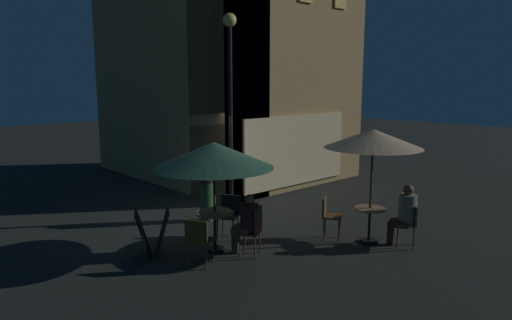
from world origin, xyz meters
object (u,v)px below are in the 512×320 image
(patron_seated_1, at_px, (247,220))
(patio_umbrella_0, at_px, (373,139))
(cafe_chair_1, at_px, (411,221))
(cafe_chair_4, at_px, (229,212))
(cafe_table_1, at_px, (215,222))
(cafe_table_0, at_px, (370,219))
(patron_seated_0, at_px, (405,212))
(cafe_chair_2, at_px, (199,238))
(street_lamp_near_corner, at_px, (230,83))
(patron_standing_2, at_px, (207,185))
(cafe_chair_0, at_px, (329,213))
(cafe_chair_3, at_px, (254,227))
(patio_umbrella_1, at_px, (214,155))
(menu_sandwich_board, at_px, (153,233))

(patron_seated_1, bearing_deg, patio_umbrella_0, -147.05)
(patio_umbrella_0, distance_m, patron_seated_1, 2.99)
(cafe_chair_1, height_order, cafe_chair_4, cafe_chair_4)
(cafe_table_1, relative_size, patron_seated_1, 0.66)
(cafe_table_0, xyz_separation_m, cafe_chair_4, (-1.90, 2.25, 0.05))
(patron_seated_0, distance_m, patron_seated_1, 3.18)
(cafe_chair_2, distance_m, cafe_chair_4, 1.70)
(patio_umbrella_0, xyz_separation_m, cafe_chair_4, (-1.90, 2.25, -1.61))
(street_lamp_near_corner, xyz_separation_m, cafe_table_0, (1.01, -3.25, -2.76))
(cafe_chair_1, distance_m, cafe_chair_2, 4.25)
(cafe_chair_1, distance_m, patron_standing_2, 4.64)
(patio_umbrella_0, height_order, patron_standing_2, patio_umbrella_0)
(cafe_chair_0, xyz_separation_m, cafe_chair_4, (-1.45, 1.53, -0.01))
(street_lamp_near_corner, height_order, cafe_table_1, street_lamp_near_corner)
(cafe_chair_3, bearing_deg, patio_umbrella_1, -0.00)
(menu_sandwich_board, xyz_separation_m, cafe_chair_3, (1.43, -1.30, 0.11))
(cafe_chair_3, distance_m, patron_seated_0, 3.06)
(menu_sandwich_board, bearing_deg, cafe_chair_1, -7.84)
(cafe_table_0, xyz_separation_m, cafe_chair_0, (-0.44, 0.72, 0.06))
(cafe_table_0, height_order, cafe_table_1, cafe_table_1)
(cafe_table_1, bearing_deg, cafe_table_0, -34.20)
(patron_standing_2, bearing_deg, cafe_table_0, -134.13)
(cafe_chair_3, distance_m, cafe_chair_4, 1.21)
(cafe_chair_1, bearing_deg, patron_standing_2, -3.62)
(cafe_chair_3, bearing_deg, street_lamp_near_corner, -58.84)
(street_lamp_near_corner, relative_size, patio_umbrella_0, 2.05)
(menu_sandwich_board, distance_m, patio_umbrella_0, 4.69)
(patron_standing_2, bearing_deg, patron_seated_1, -176.27)
(cafe_chair_1, relative_size, cafe_chair_4, 0.98)
(menu_sandwich_board, height_order, cafe_chair_3, cafe_chair_3)
(street_lamp_near_corner, bearing_deg, cafe_chair_3, -119.46)
(cafe_table_1, distance_m, cafe_chair_1, 3.91)
(menu_sandwich_board, xyz_separation_m, patron_seated_1, (1.36, -1.17, 0.23))
(patio_umbrella_0, height_order, cafe_chair_1, patio_umbrella_0)
(patio_umbrella_1, xyz_separation_m, cafe_chair_3, (0.40, -0.70, -1.35))
(cafe_table_1, height_order, patio_umbrella_1, patio_umbrella_1)
(menu_sandwich_board, xyz_separation_m, patio_umbrella_0, (3.67, -2.38, 1.70))
(cafe_chair_1, xyz_separation_m, patron_standing_2, (-1.94, 4.20, 0.33))
(cafe_chair_0, distance_m, patron_standing_2, 3.01)
(menu_sandwich_board, relative_size, cafe_chair_1, 1.00)
(street_lamp_near_corner, bearing_deg, cafe_table_1, -137.91)
(street_lamp_near_corner, distance_m, cafe_chair_1, 5.00)
(cafe_chair_1, distance_m, patron_seated_0, 0.22)
(patio_umbrella_0, distance_m, cafe_chair_3, 2.95)
(patron_seated_1, height_order, patron_standing_2, patron_standing_2)
(menu_sandwich_board, relative_size, patron_standing_2, 0.50)
(cafe_table_1, distance_m, patron_standing_2, 2.03)
(cafe_table_0, bearing_deg, cafe_chair_2, 158.11)
(patio_umbrella_0, height_order, cafe_chair_0, patio_umbrella_0)
(menu_sandwich_board, bearing_deg, cafe_chair_2, -43.07)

